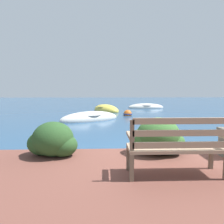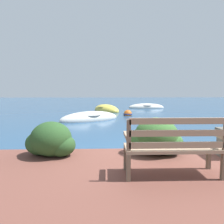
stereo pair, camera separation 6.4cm
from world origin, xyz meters
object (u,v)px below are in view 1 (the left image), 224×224
park_bench (176,145)px  rowboat_nearest (90,119)px  rowboat_far (146,107)px  mooring_buoy (128,114)px  rowboat_mid (106,110)px

park_bench → rowboat_nearest: bearing=108.9°
rowboat_far → mooring_buoy: rowboat_far is taller
rowboat_mid → mooring_buoy: (1.32, -2.66, 0.01)m
rowboat_far → mooring_buoy: size_ratio=5.51×
rowboat_nearest → rowboat_far: bearing=26.3°
rowboat_far → rowboat_mid: bearing=35.4°
rowboat_nearest → rowboat_mid: 4.60m
park_bench → rowboat_far: (2.52, 14.35, -0.64)m
park_bench → mooring_buoy: bearing=92.7°
park_bench → rowboat_far: bearing=84.8°
rowboat_nearest → rowboat_mid: (0.87, 4.51, 0.01)m
rowboat_nearest → rowboat_mid: rowboat_mid is taller
rowboat_mid → mooring_buoy: bearing=177.2°
rowboat_far → mooring_buoy: bearing=67.4°
park_bench → rowboat_far: park_bench is taller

